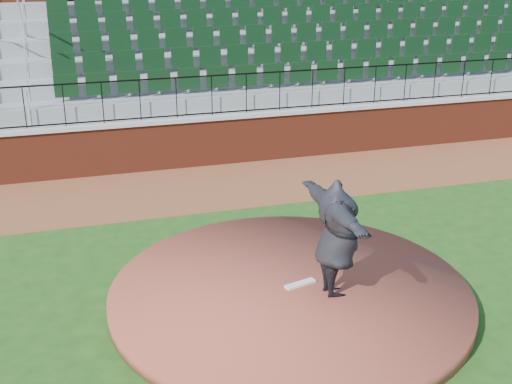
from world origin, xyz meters
TOP-DOWN VIEW (x-y plane):
  - ground at (0.00, 0.00)m, footprint 90.00×90.00m
  - warning_track at (0.00, 5.40)m, footprint 34.00×3.20m
  - field_wall at (0.00, 7.00)m, footprint 34.00×0.35m
  - wall_cap at (0.00, 7.00)m, footprint 34.00×0.45m
  - wall_railing at (0.00, 7.00)m, footprint 34.00×0.05m
  - seating_stands at (0.00, 9.72)m, footprint 34.00×5.10m
  - concourse_wall at (0.00, 12.52)m, footprint 34.00×0.50m
  - pitchers_mound at (0.09, -0.19)m, footprint 5.87×5.87m
  - pitching_rubber at (0.28, -0.15)m, footprint 0.56×0.27m
  - pitcher at (0.71, -0.56)m, footprint 0.65×2.39m

SIDE VIEW (x-z plane):
  - ground at x=0.00m, z-range 0.00..0.00m
  - warning_track at x=0.00m, z-range 0.00..0.01m
  - pitchers_mound at x=0.09m, z-range 0.00..0.25m
  - pitching_rubber at x=0.28m, z-range 0.25..0.29m
  - field_wall at x=0.00m, z-range 0.00..1.20m
  - pitcher at x=0.71m, z-range 0.25..2.20m
  - wall_cap at x=0.00m, z-range 1.20..1.30m
  - wall_railing at x=0.00m, z-range 1.30..2.30m
  - seating_stands at x=0.00m, z-range 0.00..4.60m
  - concourse_wall at x=0.00m, z-range 0.00..5.50m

